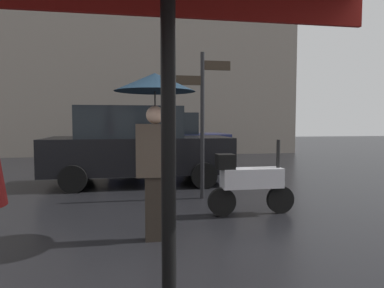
# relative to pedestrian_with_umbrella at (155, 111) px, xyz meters

# --- Properties ---
(pedestrian_with_umbrella) EXTENTS (1.03, 1.03, 2.14)m
(pedestrian_with_umbrella) POSITION_rel_pedestrian_with_umbrella_xyz_m (0.00, 0.00, 0.00)
(pedestrian_with_umbrella) COLOR #2A241E
(pedestrian_with_umbrella) RESTS_ON ground
(parked_scooter) EXTENTS (1.47, 0.32, 1.23)m
(parked_scooter) POSITION_rel_pedestrian_with_umbrella_xyz_m (1.59, 0.94, -1.11)
(parked_scooter) COLOR black
(parked_scooter) RESTS_ON ground
(parked_car_left) EXTENTS (4.01, 1.90, 1.83)m
(parked_car_left) POSITION_rel_pedestrian_with_umbrella_xyz_m (0.85, 7.26, -0.74)
(parked_car_left) COLOR #1E234C
(parked_car_left) RESTS_ON ground
(parked_car_right) EXTENTS (4.43, 1.97, 1.89)m
(parked_car_right) POSITION_rel_pedestrian_with_umbrella_xyz_m (-0.20, 4.11, -0.72)
(parked_car_right) COLOR black
(parked_car_right) RESTS_ON ground
(street_signpost) EXTENTS (1.08, 0.08, 2.88)m
(street_signpost) POSITION_rel_pedestrian_with_umbrella_xyz_m (1.07, 2.24, 0.08)
(street_signpost) COLOR black
(street_signpost) RESTS_ON ground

